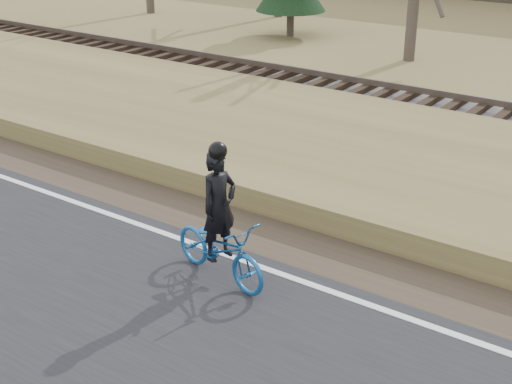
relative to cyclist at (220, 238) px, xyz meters
The scene contains 7 objects.
ground 3.61m from the cyclist, behind, with size 120.00×120.00×0.00m, color olive.
edge_line 3.63m from the cyclist, behind, with size 120.00×0.12×0.01m, color silver.
shoulder 3.92m from the cyclist, 155.73° to the left, with size 120.00×1.60×0.04m, color #473A2B.
embankment 5.80m from the cyclist, 127.50° to the left, with size 120.00×5.00×0.44m, color olive.
ballast 9.11m from the cyclist, 112.77° to the left, with size 120.00×3.00×0.45m, color slate.
railroad 9.10m from the cyclist, 112.77° to the left, with size 120.00×2.40×0.29m.
cyclist is the anchor object (origin of this frame).
Camera 1 is at (9.11, -7.41, 5.31)m, focal length 50.00 mm.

